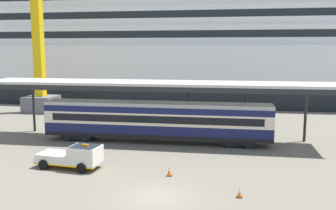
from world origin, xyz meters
name	(u,v)px	position (x,y,z in m)	size (l,w,h in m)	color
ground_plane	(155,196)	(0.00, 0.00, 0.00)	(400.00, 400.00, 0.00)	#696256
cruise_ship	(113,26)	(-18.97, 51.53, 14.18)	(147.58, 30.23, 41.36)	black
platform_canopy	(157,85)	(-2.70, 14.42, 5.84)	(35.86, 5.35, 6.14)	#BBBBBB
train_carriage	(156,120)	(-2.70, 13.96, 2.31)	(22.94, 2.81, 4.11)	black
service_truck	(75,156)	(-7.47, 4.61, 0.99)	(5.40, 2.71, 2.02)	silver
traffic_cone_near	(169,171)	(0.26, 3.97, 0.39)	(0.36, 0.36, 0.78)	black
traffic_cone_mid	(240,193)	(5.35, 0.68, 0.31)	(0.36, 0.36, 0.64)	black
dockside_crane	(40,8)	(-23.19, 29.70, 15.45)	(14.09, 4.40, 49.66)	#595960
quay_bollard	(46,156)	(-10.44, 5.63, 0.52)	(0.48, 0.48, 0.96)	black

